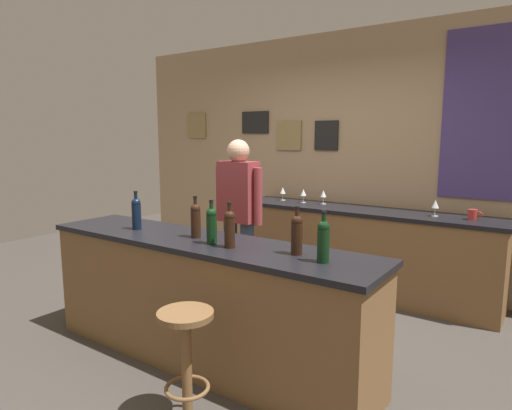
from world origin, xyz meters
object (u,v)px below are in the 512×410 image
at_px(wine_bottle_b, 196,219).
at_px(wine_bottle_c, 212,224).
at_px(wine_glass_a, 283,191).
at_px(coffee_mug, 473,215).
at_px(wine_bottle_e, 297,233).
at_px(bartender, 239,213).
at_px(bar_stool, 186,348).
at_px(wine_bottle_d, 230,227).
at_px(wine_glass_d, 435,205).
at_px(wine_glass_c, 323,194).
at_px(wine_bottle_a, 136,212).
at_px(wine_glass_b, 303,193).
at_px(wine_bottle_f, 323,240).

xyz_separation_m(wine_bottle_b, wine_bottle_c, (0.22, -0.08, 0.00)).
xyz_separation_m(wine_glass_a, coffee_mug, (2.05, -0.06, -0.06)).
bearing_deg(wine_bottle_e, wine_glass_a, 123.53).
bearing_deg(wine_bottle_b, wine_bottle_e, 0.80).
xyz_separation_m(bartender, bar_stool, (0.80, -1.55, -0.48)).
height_order(wine_bottle_d, wine_glass_a, wine_bottle_d).
distance_m(bartender, wine_glass_d, 1.85).
bearing_deg(wine_glass_d, bartender, -143.96).
bearing_deg(bar_stool, wine_glass_c, 100.56).
distance_m(wine_bottle_c, wine_glass_c, 2.19).
distance_m(wine_bottle_b, wine_bottle_c, 0.24).
xyz_separation_m(wine_bottle_a, wine_glass_b, (0.33, 2.12, -0.05)).
bearing_deg(wine_glass_a, wine_bottle_a, -90.98).
bearing_deg(wine_bottle_c, wine_glass_d, 65.26).
relative_size(wine_bottle_c, wine_glass_d, 1.97).
relative_size(wine_bottle_b, wine_glass_a, 1.97).
bearing_deg(wine_bottle_f, wine_bottle_c, -177.92).
height_order(bar_stool, wine_glass_a, wine_glass_a).
relative_size(bar_stool, wine_glass_c, 4.39).
xyz_separation_m(wine_bottle_d, coffee_mug, (1.13, 2.12, -0.11)).
bearing_deg(wine_bottle_a, wine_bottle_d, -2.13).
bearing_deg(wine_bottle_d, bar_stool, -78.91).
relative_size(bar_stool, wine_glass_a, 4.39).
distance_m(wine_bottle_f, wine_glass_d, 2.07).
distance_m(wine_bottle_d, wine_bottle_f, 0.66).
bearing_deg(bartender, wine_glass_a, 101.23).
xyz_separation_m(wine_bottle_e, wine_glass_a, (-1.37, 2.07, -0.05)).
height_order(bartender, coffee_mug, bartender).
height_order(bar_stool, wine_glass_c, wine_glass_c).
bearing_deg(wine_bottle_e, wine_bottle_f, -16.69).
bearing_deg(wine_bottle_d, bartender, 124.44).
relative_size(wine_bottle_f, wine_glass_a, 1.97).
distance_m(wine_bottle_d, wine_glass_d, 2.25).
height_order(bar_stool, wine_bottle_a, wine_bottle_a).
distance_m(wine_bottle_d, wine_glass_b, 2.25).
height_order(wine_bottle_c, wine_glass_b, wine_bottle_c).
distance_m(bar_stool, wine_glass_d, 2.79).
relative_size(wine_bottle_a, wine_bottle_c, 1.00).
distance_m(bartender, coffee_mug, 2.13).
distance_m(bar_stool, wine_bottle_e, 0.94).
xyz_separation_m(wine_bottle_a, wine_bottle_e, (1.41, 0.07, 0.00)).
relative_size(wine_bottle_e, wine_glass_b, 1.97).
relative_size(wine_glass_a, wine_glass_d, 1.00).
height_order(wine_bottle_e, wine_glass_d, wine_bottle_e).
xyz_separation_m(wine_bottle_a, wine_glass_a, (0.04, 2.14, -0.05)).
height_order(wine_bottle_f, wine_glass_b, wine_bottle_f).
bearing_deg(wine_bottle_b, wine_glass_c, 90.46).
height_order(bar_stool, coffee_mug, coffee_mug).
bearing_deg(wine_bottle_d, wine_bottle_b, 166.67).
height_order(wine_bottle_a, wine_bottle_d, same).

